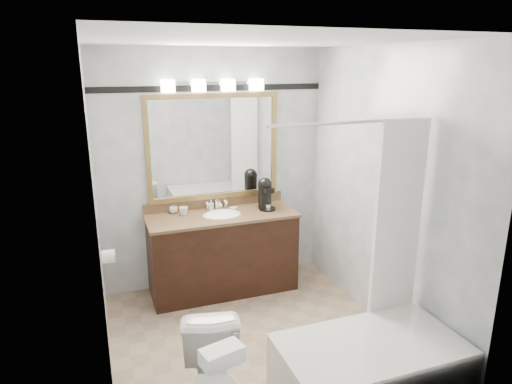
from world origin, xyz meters
TOP-DOWN VIEW (x-y plane):
  - room at (0.00, 0.00)m, footprint 2.42×2.62m
  - vanity at (0.00, 1.02)m, footprint 1.53×0.58m
  - mirror at (0.00, 1.28)m, footprint 1.40×0.04m
  - vanity_light_bar at (0.00, 1.23)m, footprint 1.02×0.14m
  - accent_stripe at (0.00, 1.29)m, footprint 2.40×0.01m
  - bathtub at (0.55, -0.90)m, footprint 1.30×0.75m
  - tp_roll at (-1.14, 0.66)m, footprint 0.11×0.12m
  - tissue_box at (-0.61, -1.12)m, footprint 0.26×0.19m
  - coffee_maker at (0.49, 1.05)m, footprint 0.17×0.22m
  - cup_left at (-0.46, 1.22)m, footprint 0.11×0.11m
  - cup_right at (-0.37, 1.13)m, footprint 0.12×0.12m
  - soap_bottle_a at (-0.06, 1.20)m, footprint 0.05×0.05m
  - soap_bottle_b at (0.03, 1.22)m, footprint 0.07×0.07m
  - soap_bar at (0.16, 1.13)m, footprint 0.08×0.05m

SIDE VIEW (x-z plane):
  - bathtub at x=0.55m, z-range -0.70..1.26m
  - vanity at x=0.00m, z-range -0.04..0.93m
  - tp_roll at x=-1.14m, z-range 0.64..0.76m
  - tissue_box at x=-0.61m, z-range 0.71..0.81m
  - soap_bar at x=0.16m, z-range 0.85..0.87m
  - cup_left at x=-0.46m, z-range 0.85..0.92m
  - soap_bottle_b at x=0.03m, z-range 0.85..0.93m
  - cup_right at x=-0.37m, z-range 0.85..0.93m
  - soap_bottle_a at x=-0.06m, z-range 0.85..0.96m
  - coffee_maker at x=0.49m, z-range 0.85..1.19m
  - room at x=0.00m, z-range -0.01..2.51m
  - mirror at x=0.00m, z-range 0.95..2.05m
  - accent_stripe at x=0.00m, z-range 2.07..2.13m
  - vanity_light_bar at x=0.00m, z-range 2.07..2.19m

